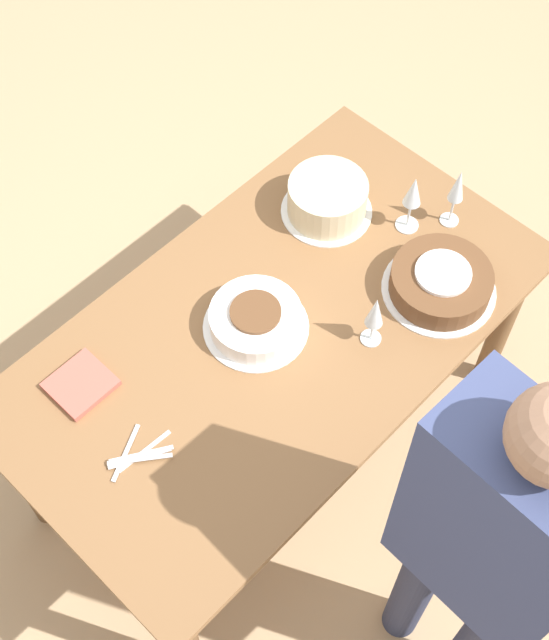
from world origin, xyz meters
TOP-DOWN VIEW (x-y plane):
  - ground_plane at (0.00, 0.00)m, footprint 12.00×12.00m
  - dining_table at (0.00, 0.00)m, footprint 1.61×0.89m
  - cake_center_white at (-0.03, 0.04)m, footprint 0.30×0.30m
  - cake_front_chocolate at (0.43, -0.25)m, footprint 0.34×0.34m
  - cake_back_decorated at (0.42, 0.18)m, footprint 0.28×0.28m
  - wine_glass_near at (0.17, -0.22)m, footprint 0.06×0.06m
  - wine_glass_far at (0.55, -0.03)m, footprint 0.07×0.07m
  - wine_glass_extra at (0.66, -0.11)m, footprint 0.06×0.06m
  - fork_pile at (-0.53, -0.01)m, footprint 0.20×0.14m
  - napkin_stack at (-0.50, 0.26)m, footprint 0.16×0.15m
  - person_cutting at (-0.18, -0.83)m, footprint 0.24×0.41m

SIDE VIEW (x-z plane):
  - ground_plane at x=0.00m, z-range 0.00..0.00m
  - dining_table at x=0.00m, z-range 0.27..1.03m
  - fork_pile at x=-0.53m, z-range 0.76..0.77m
  - napkin_stack at x=-0.50m, z-range 0.76..0.78m
  - cake_center_white at x=-0.03m, z-range 0.76..0.84m
  - cake_front_chocolate at x=0.43m, z-range 0.76..0.85m
  - cake_back_decorated at x=0.42m, z-range 0.76..0.88m
  - wine_glass_near at x=0.17m, z-range 0.79..0.99m
  - wine_glass_far at x=0.55m, z-range 0.80..1.02m
  - wine_glass_extra at x=0.66m, z-range 0.80..1.03m
  - person_cutting at x=-0.18m, z-range 0.17..1.83m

